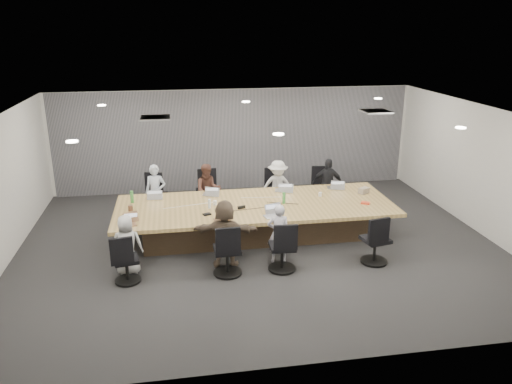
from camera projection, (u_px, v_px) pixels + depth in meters
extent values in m
cube|color=#2A2A2B|center=(259.00, 245.00, 10.62)|extent=(10.00, 8.00, 0.00)
cube|color=white|center=(259.00, 114.00, 9.73)|extent=(10.00, 8.00, 0.00)
cube|color=beige|center=(235.00, 140.00, 13.92)|extent=(10.00, 0.00, 2.80)
cube|color=beige|center=(312.00, 274.00, 6.44)|extent=(10.00, 0.00, 2.80)
cube|color=beige|center=(483.00, 171.00, 10.96)|extent=(0.00, 8.00, 2.80)
cube|color=slate|center=(235.00, 140.00, 13.84)|extent=(9.80, 0.04, 2.80)
cube|color=#493624|center=(255.00, 221.00, 10.99)|extent=(4.80, 1.40, 0.66)
cube|color=tan|center=(255.00, 206.00, 10.87)|extent=(6.00, 2.20, 0.08)
imported|color=#B1BBCC|center=(156.00, 193.00, 11.80)|extent=(0.54, 0.41, 1.34)
cube|color=#B2B2B7|center=(155.00, 197.00, 11.26)|extent=(0.35, 0.25, 0.02)
imported|color=brown|center=(208.00, 191.00, 12.00)|extent=(0.64, 0.50, 1.31)
cube|color=#B2B2B7|center=(210.00, 194.00, 11.46)|extent=(0.37, 0.30, 0.02)
imported|color=#BEBEBE|center=(278.00, 187.00, 12.27)|extent=(0.91, 0.60, 1.32)
cube|color=#B2B2B7|center=(283.00, 190.00, 11.72)|extent=(0.39, 0.32, 0.02)
imported|color=black|center=(327.00, 184.00, 12.46)|extent=(0.83, 0.50, 1.32)
cube|color=#B2B2B7|center=(334.00, 188.00, 11.92)|extent=(0.37, 0.29, 0.02)
imported|color=#B1B1B1|center=(127.00, 245.00, 9.23)|extent=(0.57, 0.37, 1.16)
cube|color=#8C6647|center=(129.00, 225.00, 9.69)|extent=(0.33, 0.27, 0.02)
imported|color=brown|center=(225.00, 234.00, 9.49)|extent=(1.30, 0.63, 1.34)
cube|color=#8C6647|center=(222.00, 219.00, 9.98)|extent=(0.34, 0.27, 0.02)
imported|color=#B5B1C0|center=(278.00, 233.00, 9.67)|extent=(0.48, 0.36, 1.21)
cube|color=#B2B2B7|center=(273.00, 216.00, 10.14)|extent=(0.40, 0.31, 0.02)
cylinder|color=green|center=(132.00, 197.00, 10.91)|extent=(0.10, 0.10, 0.26)
cylinder|color=green|center=(284.00, 198.00, 10.86)|extent=(0.08, 0.08, 0.25)
cylinder|color=silver|center=(210.00, 204.00, 10.58)|extent=(0.07, 0.07, 0.20)
cylinder|color=white|center=(215.00, 203.00, 10.79)|extent=(0.09, 0.09, 0.09)
cylinder|color=white|center=(320.00, 194.00, 11.33)|extent=(0.08, 0.08, 0.09)
cylinder|color=brown|center=(130.00, 208.00, 10.45)|extent=(0.12, 0.12, 0.12)
cube|color=black|center=(207.00, 214.00, 10.23)|extent=(0.18, 0.15, 0.03)
cube|color=black|center=(277.00, 205.00, 10.77)|extent=(0.17, 0.13, 0.03)
cube|color=black|center=(241.00, 207.00, 10.58)|extent=(0.17, 0.09, 0.06)
cube|color=gray|center=(364.00, 190.00, 11.54)|extent=(0.28, 0.25, 0.13)
cube|color=#E34624|center=(365.00, 203.00, 10.86)|extent=(0.22, 0.20, 0.04)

